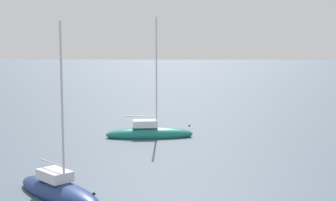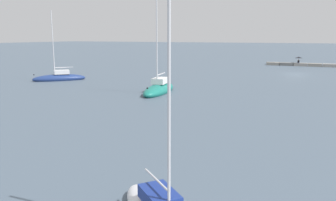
{
  "view_description": "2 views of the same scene",
  "coord_description": "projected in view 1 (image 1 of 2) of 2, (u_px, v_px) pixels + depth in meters",
  "views": [
    {
      "loc": [
        54.6,
        28.63,
        8.18
      ],
      "look_at": [
        1.91,
        27.04,
        2.17
      ],
      "focal_mm": 50.53,
      "sensor_mm": 36.0,
      "label": 1
    },
    {
      "loc": [
        -3.36,
        59.24,
        6.15
      ],
      "look_at": [
        5.82,
        38.36,
        1.82
      ],
      "focal_mm": 36.54,
      "sensor_mm": 36.0,
      "label": 2
    }
  ],
  "objects": [
    {
      "name": "sailboat_teal_mid",
      "position": [
        149.0,
        133.0,
        42.78
      ],
      "size": [
        3.16,
        8.09,
        11.19
      ],
      "rotation": [
        0.0,
        0.0,
        0.12
      ],
      "color": "#197266",
      "rests_on": "ground_plane"
    },
    {
      "name": "sailboat_navy_near",
      "position": [
        58.0,
        191.0,
        25.83
      ],
      "size": [
        6.43,
        6.58,
        9.88
      ],
      "rotation": [
        0.0,
        0.0,
        5.52
      ],
      "color": "navy",
      "rests_on": "ground_plane"
    }
  ]
}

